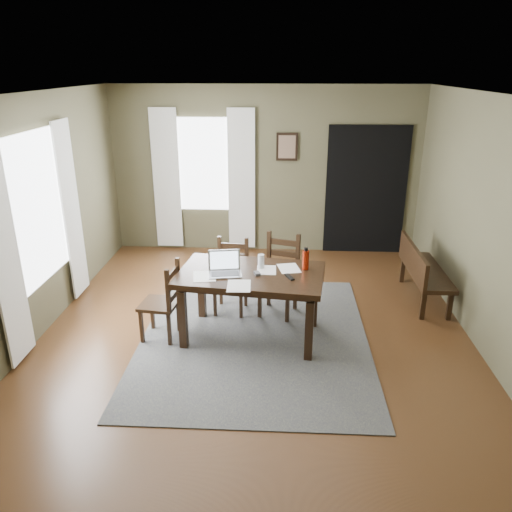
# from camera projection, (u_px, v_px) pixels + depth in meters

# --- Properties ---
(ground) EXTENTS (5.00, 6.00, 0.01)m
(ground) POSITION_uv_depth(u_px,v_px,m) (255.00, 337.00, 5.82)
(ground) COLOR #492C16
(room_shell) EXTENTS (5.02, 6.02, 2.71)m
(room_shell) POSITION_uv_depth(u_px,v_px,m) (254.00, 185.00, 5.17)
(room_shell) COLOR brown
(room_shell) RESTS_ON ground
(rug) EXTENTS (2.60, 3.20, 0.01)m
(rug) POSITION_uv_depth(u_px,v_px,m) (255.00, 337.00, 5.81)
(rug) COLOR #414141
(rug) RESTS_ON ground
(dining_table) EXTENTS (1.71, 1.15, 0.80)m
(dining_table) POSITION_uv_depth(u_px,v_px,m) (251.00, 280.00, 5.58)
(dining_table) COLOR black
(dining_table) RESTS_ON rug
(chair_end) EXTENTS (0.45, 0.45, 0.92)m
(chair_end) POSITION_uv_depth(u_px,v_px,m) (163.00, 302.00, 5.65)
(chair_end) COLOR black
(chair_end) RESTS_ON rug
(chair_back_left) EXTENTS (0.45, 0.45, 0.93)m
(chair_back_left) POSITION_uv_depth(u_px,v_px,m) (231.00, 277.00, 6.31)
(chair_back_left) COLOR black
(chair_back_left) RESTS_ON rug
(chair_back_right) EXTENTS (0.55, 0.55, 1.01)m
(chair_back_right) POSITION_uv_depth(u_px,v_px,m) (280.00, 276.00, 6.24)
(chair_back_right) COLOR black
(chair_back_right) RESTS_ON rug
(bench) EXTENTS (0.43, 1.34, 0.76)m
(bench) POSITION_uv_depth(u_px,v_px,m) (421.00, 268.00, 6.61)
(bench) COLOR black
(bench) RESTS_ON ground
(laptop) EXTENTS (0.40, 0.33, 0.24)m
(laptop) POSITION_uv_depth(u_px,v_px,m) (225.00, 268.00, 5.51)
(laptop) COLOR #B7B7BC
(laptop) RESTS_ON dining_table
(computer_mouse) EXTENTS (0.08, 0.11, 0.03)m
(computer_mouse) POSITION_uv_depth(u_px,v_px,m) (257.00, 273.00, 5.47)
(computer_mouse) COLOR #3F3F42
(computer_mouse) RESTS_ON dining_table
(tv_remote) EXTENTS (0.11, 0.17, 0.02)m
(tv_remote) POSITION_uv_depth(u_px,v_px,m) (289.00, 277.00, 5.40)
(tv_remote) COLOR black
(tv_remote) RESTS_ON dining_table
(drinking_glass) EXTENTS (0.07, 0.07, 0.16)m
(drinking_glass) POSITION_uv_depth(u_px,v_px,m) (261.00, 261.00, 5.64)
(drinking_glass) COLOR silver
(drinking_glass) RESTS_ON dining_table
(water_bottle) EXTENTS (0.10, 0.10, 0.26)m
(water_bottle) POSITION_uv_depth(u_px,v_px,m) (306.00, 259.00, 5.59)
(water_bottle) COLOR #AA240D
(water_bottle) RESTS_ON dining_table
(paper_a) EXTENTS (0.29, 0.35, 0.00)m
(paper_a) POSITION_uv_depth(u_px,v_px,m) (204.00, 276.00, 5.44)
(paper_a) COLOR white
(paper_a) RESTS_ON dining_table
(paper_c) EXTENTS (0.22, 0.28, 0.00)m
(paper_c) POSITION_uv_depth(u_px,v_px,m) (266.00, 270.00, 5.60)
(paper_c) COLOR white
(paper_c) RESTS_ON dining_table
(paper_d) EXTENTS (0.28, 0.34, 0.00)m
(paper_d) POSITION_uv_depth(u_px,v_px,m) (289.00, 268.00, 5.65)
(paper_d) COLOR white
(paper_d) RESTS_ON dining_table
(paper_e) EXTENTS (0.26, 0.33, 0.00)m
(paper_e) POSITION_uv_depth(u_px,v_px,m) (239.00, 286.00, 5.20)
(paper_e) COLOR white
(paper_e) RESTS_ON dining_table
(window_left) EXTENTS (0.01, 1.30, 1.70)m
(window_left) POSITION_uv_depth(u_px,v_px,m) (37.00, 209.00, 5.61)
(window_left) COLOR white
(window_left) RESTS_ON ground
(window_back) EXTENTS (1.00, 0.01, 1.50)m
(window_back) POSITION_uv_depth(u_px,v_px,m) (204.00, 165.00, 8.11)
(window_back) COLOR white
(window_back) RESTS_ON ground
(curtain_left_near) EXTENTS (0.03, 0.48, 2.30)m
(curtain_left_near) POSITION_uv_depth(u_px,v_px,m) (5.00, 256.00, 4.93)
(curtain_left_near) COLOR silver
(curtain_left_near) RESTS_ON ground
(curtain_left_far) EXTENTS (0.03, 0.48, 2.30)m
(curtain_left_far) POSITION_uv_depth(u_px,v_px,m) (71.00, 211.00, 6.46)
(curtain_left_far) COLOR silver
(curtain_left_far) RESTS_ON ground
(curtain_back_left) EXTENTS (0.44, 0.03, 2.30)m
(curtain_back_left) POSITION_uv_depth(u_px,v_px,m) (167.00, 180.00, 8.21)
(curtain_back_left) COLOR silver
(curtain_back_left) RESTS_ON ground
(curtain_back_right) EXTENTS (0.44, 0.03, 2.30)m
(curtain_back_right) POSITION_uv_depth(u_px,v_px,m) (242.00, 181.00, 8.15)
(curtain_back_right) COLOR silver
(curtain_back_right) RESTS_ON ground
(framed_picture) EXTENTS (0.34, 0.03, 0.44)m
(framed_picture) POSITION_uv_depth(u_px,v_px,m) (287.00, 147.00, 7.94)
(framed_picture) COLOR black
(framed_picture) RESTS_ON ground
(doorway_back) EXTENTS (1.30, 0.03, 2.10)m
(doorway_back) POSITION_uv_depth(u_px,v_px,m) (366.00, 191.00, 8.12)
(doorway_back) COLOR black
(doorway_back) RESTS_ON ground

